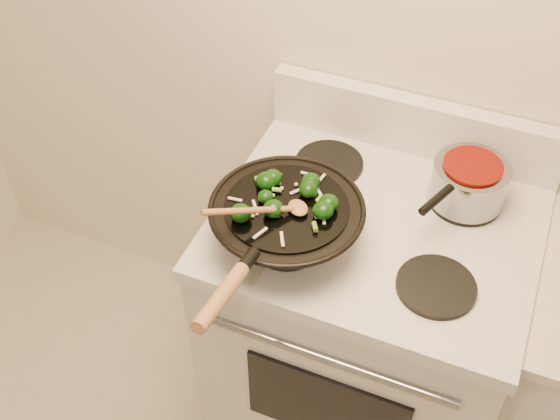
% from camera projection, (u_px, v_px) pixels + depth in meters
% --- Properties ---
extents(stove, '(0.78, 0.67, 1.08)m').
position_uv_depth(stove, '(363.00, 328.00, 2.03)').
color(stove, silver).
rests_on(stove, ground).
extents(wok, '(0.36, 0.60, 0.19)m').
position_uv_depth(wok, '(286.00, 222.00, 1.61)').
color(wok, black).
rests_on(wok, stove).
extents(stirfry, '(0.24, 0.25, 0.04)m').
position_uv_depth(stirfry, '(290.00, 195.00, 1.58)').
color(stirfry, black).
rests_on(stirfry, wok).
extents(wooden_spoon, '(0.19, 0.20, 0.09)m').
position_uv_depth(wooden_spoon, '(271.00, 209.00, 1.53)').
color(wooden_spoon, '#9F693E').
rests_on(wooden_spoon, wok).
extents(saucepan, '(0.19, 0.29, 0.11)m').
position_uv_depth(saucepan, '(469.00, 182.00, 1.71)').
color(saucepan, gray).
rests_on(saucepan, stove).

